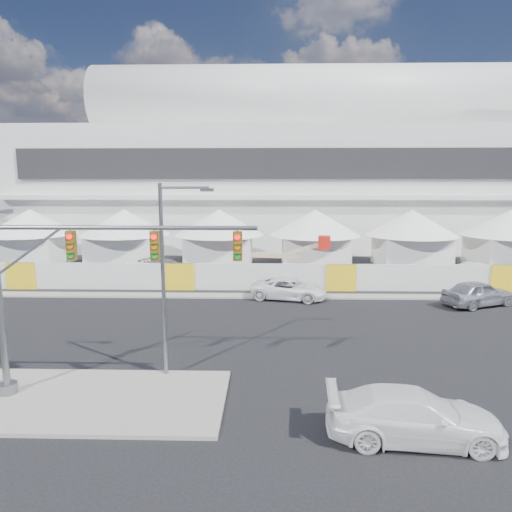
{
  "coord_description": "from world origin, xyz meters",
  "views": [
    {
      "loc": [
        0.56,
        -18.71,
        8.17
      ],
      "look_at": [
        -0.18,
        10.0,
        3.34
      ],
      "focal_mm": 32.0,
      "sensor_mm": 36.0,
      "label": 1
    }
  ],
  "objects_px": {
    "lot_car_a": "(481,271)",
    "streetlight_median": "(168,267)",
    "sedan_silver": "(478,293)",
    "pickup_curb": "(289,289)",
    "boom_lift": "(270,268)",
    "pickup_near": "(414,415)",
    "traffic_mast": "(55,290)",
    "lot_car_c": "(168,268)"
  },
  "relations": [
    {
      "from": "lot_car_a",
      "to": "streetlight_median",
      "type": "relative_size",
      "value": 0.55
    },
    {
      "from": "sedan_silver",
      "to": "pickup_curb",
      "type": "bearing_deg",
      "value": 60.81
    },
    {
      "from": "sedan_silver",
      "to": "boom_lift",
      "type": "xyz_separation_m",
      "value": [
        -13.55,
        7.29,
        0.17
      ]
    },
    {
      "from": "streetlight_median",
      "to": "pickup_curb",
      "type": "bearing_deg",
      "value": 66.74
    },
    {
      "from": "sedan_silver",
      "to": "lot_car_a",
      "type": "height_order",
      "value": "sedan_silver"
    },
    {
      "from": "lot_car_a",
      "to": "pickup_near",
      "type": "bearing_deg",
      "value": 147.98
    },
    {
      "from": "sedan_silver",
      "to": "lot_car_a",
      "type": "relative_size",
      "value": 1.13
    },
    {
      "from": "pickup_curb",
      "to": "pickup_near",
      "type": "distance_m",
      "value": 17.49
    },
    {
      "from": "traffic_mast",
      "to": "streetlight_median",
      "type": "height_order",
      "value": "streetlight_median"
    },
    {
      "from": "pickup_near",
      "to": "lot_car_a",
      "type": "relative_size",
      "value": 1.26
    },
    {
      "from": "lot_car_c",
      "to": "traffic_mast",
      "type": "bearing_deg",
      "value": -157.03
    },
    {
      "from": "sedan_silver",
      "to": "pickup_near",
      "type": "distance_m",
      "value": 18.23
    },
    {
      "from": "traffic_mast",
      "to": "boom_lift",
      "type": "relative_size",
      "value": 1.31
    },
    {
      "from": "traffic_mast",
      "to": "pickup_curb",
      "type": "bearing_deg",
      "value": 57.91
    },
    {
      "from": "pickup_curb",
      "to": "streetlight_median",
      "type": "distance_m",
      "value": 14.47
    },
    {
      "from": "lot_car_a",
      "to": "traffic_mast",
      "type": "relative_size",
      "value": 0.44
    },
    {
      "from": "sedan_silver",
      "to": "boom_lift",
      "type": "relative_size",
      "value": 0.66
    },
    {
      "from": "lot_car_a",
      "to": "lot_car_c",
      "type": "height_order",
      "value": "lot_car_a"
    },
    {
      "from": "sedan_silver",
      "to": "streetlight_median",
      "type": "distance_m",
      "value": 21.47
    },
    {
      "from": "boom_lift",
      "to": "lot_car_c",
      "type": "bearing_deg",
      "value": 179.32
    },
    {
      "from": "pickup_curb",
      "to": "sedan_silver",
      "type": "bearing_deg",
      "value": -84.06
    },
    {
      "from": "lot_car_c",
      "to": "traffic_mast",
      "type": "distance_m",
      "value": 22.16
    },
    {
      "from": "traffic_mast",
      "to": "streetlight_median",
      "type": "bearing_deg",
      "value": 27.37
    },
    {
      "from": "traffic_mast",
      "to": "boom_lift",
      "type": "bearing_deg",
      "value": 68.82
    },
    {
      "from": "lot_car_c",
      "to": "sedan_silver",
      "type": "bearing_deg",
      "value": -89.95
    },
    {
      "from": "pickup_curb",
      "to": "streetlight_median",
      "type": "bearing_deg",
      "value": 169.24
    },
    {
      "from": "lot_car_a",
      "to": "lot_car_c",
      "type": "xyz_separation_m",
      "value": [
        -25.97,
        0.73,
        -0.0
      ]
    },
    {
      "from": "streetlight_median",
      "to": "sedan_silver",
      "type": "bearing_deg",
      "value": 32.6
    },
    {
      "from": "lot_car_c",
      "to": "boom_lift",
      "type": "bearing_deg",
      "value": -77.22
    },
    {
      "from": "pickup_near",
      "to": "boom_lift",
      "type": "height_order",
      "value": "boom_lift"
    },
    {
      "from": "sedan_silver",
      "to": "lot_car_a",
      "type": "xyz_separation_m",
      "value": [
        3.72,
        7.83,
        -0.12
      ]
    },
    {
      "from": "sedan_silver",
      "to": "lot_car_c",
      "type": "relative_size",
      "value": 1.0
    },
    {
      "from": "pickup_near",
      "to": "sedan_silver",
      "type": "bearing_deg",
      "value": -26.07
    },
    {
      "from": "pickup_curb",
      "to": "lot_car_c",
      "type": "height_order",
      "value": "pickup_curb"
    },
    {
      "from": "sedan_silver",
      "to": "streetlight_median",
      "type": "bearing_deg",
      "value": 99.96
    },
    {
      "from": "traffic_mast",
      "to": "streetlight_median",
      "type": "distance_m",
      "value": 4.23
    },
    {
      "from": "pickup_curb",
      "to": "lot_car_a",
      "type": "distance_m",
      "value": 17.25
    },
    {
      "from": "lot_car_c",
      "to": "streetlight_median",
      "type": "height_order",
      "value": "streetlight_median"
    },
    {
      "from": "streetlight_median",
      "to": "boom_lift",
      "type": "relative_size",
      "value": 1.05
    },
    {
      "from": "pickup_near",
      "to": "lot_car_c",
      "type": "bearing_deg",
      "value": 32.29
    },
    {
      "from": "pickup_near",
      "to": "lot_car_c",
      "type": "xyz_separation_m",
      "value": [
        -13.13,
        24.34,
        -0.08
      ]
    },
    {
      "from": "pickup_curb",
      "to": "lot_car_a",
      "type": "bearing_deg",
      "value": -55.67
    }
  ]
}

